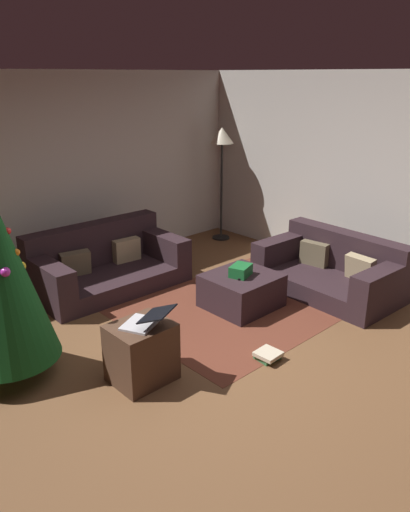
# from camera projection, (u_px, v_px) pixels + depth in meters

# --- Properties ---
(ground_plane) EXTENTS (6.40, 6.40, 0.00)m
(ground_plane) POSITION_uv_depth(u_px,v_px,m) (213.00, 364.00, 4.62)
(ground_plane) COLOR brown
(rear_partition) EXTENTS (6.40, 0.12, 2.60)m
(rear_partition) POSITION_uv_depth(u_px,v_px,m) (44.00, 178.00, 6.32)
(rear_partition) COLOR beige
(rear_partition) RESTS_ON ground_plane
(corner_partition) EXTENTS (0.12, 6.40, 2.60)m
(corner_partition) POSITION_uv_depth(u_px,v_px,m) (394.00, 180.00, 6.18)
(corner_partition) COLOR beige
(corner_partition) RESTS_ON ground_plane
(couch_left) EXTENTS (1.88, 1.02, 0.76)m
(couch_left) POSITION_uv_depth(u_px,v_px,m) (105.00, 264.00, 6.25)
(couch_left) COLOR #2D1E23
(couch_left) RESTS_ON ground_plane
(couch_right) EXTENTS (1.04, 1.74, 0.70)m
(couch_right) POSITION_uv_depth(u_px,v_px,m) (333.00, 270.00, 6.11)
(couch_right) COLOR #2D1E23
(couch_right) RESTS_ON ground_plane
(ottoman) EXTENTS (0.77, 0.72, 0.39)m
(ottoman) POSITION_uv_depth(u_px,v_px,m) (241.00, 291.00, 5.70)
(ottoman) COLOR #2D1E23
(ottoman) RESTS_ON ground_plane
(gift_box) EXTENTS (0.31, 0.27, 0.12)m
(gift_box) POSITION_uv_depth(u_px,v_px,m) (241.00, 271.00, 5.59)
(gift_box) COLOR #19662D
(gift_box) RESTS_ON ottoman
(tv_remote) EXTENTS (0.12, 0.16, 0.02)m
(tv_remote) POSITION_uv_depth(u_px,v_px,m) (238.00, 277.00, 5.55)
(tv_remote) COLOR black
(tv_remote) RESTS_ON ottoman
(christmas_tree) EXTENTS (0.86, 0.86, 1.83)m
(christmas_tree) POSITION_uv_depth(u_px,v_px,m) (0.00, 276.00, 4.11)
(christmas_tree) COLOR brown
(christmas_tree) RESTS_ON ground_plane
(side_table) EXTENTS (0.52, 0.44, 0.54)m
(side_table) POSITION_uv_depth(u_px,v_px,m) (141.00, 352.00, 4.30)
(side_table) COLOR #4C3323
(side_table) RESTS_ON ground_plane
(laptop) EXTENTS (0.45, 0.50, 0.19)m
(laptop) POSITION_uv_depth(u_px,v_px,m) (146.00, 320.00, 4.16)
(laptop) COLOR silver
(laptop) RESTS_ON side_table
(book_stack) EXTENTS (0.23, 0.23, 0.08)m
(book_stack) POSITION_uv_depth(u_px,v_px,m) (268.00, 355.00, 4.68)
(book_stack) COLOR #387A47
(book_stack) RESTS_ON ground_plane
(corner_lamp) EXTENTS (0.36, 0.36, 1.78)m
(corner_lamp) POSITION_uv_depth(u_px,v_px,m) (222.00, 144.00, 7.63)
(corner_lamp) COLOR black
(corner_lamp) RESTS_ON ground_plane
(area_rug) EXTENTS (2.60, 2.00, 0.01)m
(area_rug) POSITION_uv_depth(u_px,v_px,m) (241.00, 306.00, 5.77)
(area_rug) COLOR brown
(area_rug) RESTS_ON ground_plane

